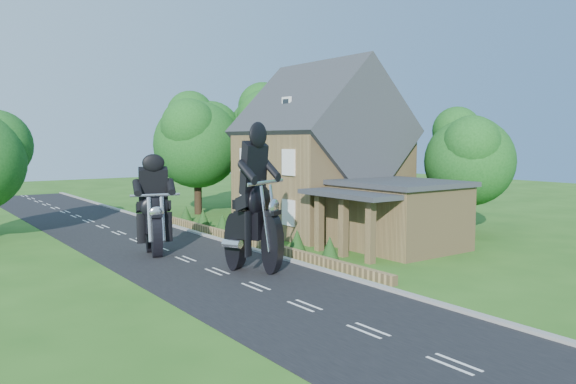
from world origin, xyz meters
TOP-DOWN VIEW (x-y plane):
  - ground at (0.00, 0.00)m, footprint 120.00×120.00m
  - road at (0.00, 0.00)m, footprint 7.00×80.00m
  - kerb at (3.65, 0.00)m, footprint 0.30×80.00m
  - garden_wall at (4.30, 5.00)m, footprint 0.30×22.00m
  - house at (10.49, 6.00)m, footprint 9.54×8.64m
  - annex at (9.87, -0.80)m, footprint 7.05×5.94m
  - tree_annex_side at (17.13, 0.10)m, footprint 5.64×5.20m
  - tree_house_right at (16.65, 8.62)m, footprint 6.51×6.00m
  - tree_behind_house at (14.18, 16.14)m, footprint 7.81×7.20m
  - tree_behind_left at (8.16, 17.13)m, footprint 6.94×6.40m
  - shrub_a at (5.30, -1.00)m, footprint 0.90×0.90m
  - shrub_b at (5.30, 1.50)m, footprint 0.90×0.90m
  - shrub_c at (5.30, 4.00)m, footprint 0.90×0.90m
  - shrub_d at (5.30, 9.00)m, footprint 0.90×0.90m
  - shrub_e at (5.30, 11.50)m, footprint 0.90×0.90m
  - shrub_f at (5.30, 14.00)m, footprint 0.90×0.90m
  - motorcycle_lead at (1.24, -0.94)m, footprint 1.38×2.00m
  - motorcycle_follow at (-0.78, 4.72)m, footprint 0.72×1.60m

SIDE VIEW (x-z plane):
  - ground at x=0.00m, z-range 0.00..0.00m
  - road at x=0.00m, z-range 0.00..0.02m
  - kerb at x=3.65m, z-range 0.00..0.12m
  - garden_wall at x=4.30m, z-range 0.00..0.40m
  - shrub_a at x=5.30m, z-range 0.00..1.10m
  - shrub_b at x=5.30m, z-range 0.00..1.10m
  - shrub_c at x=5.30m, z-range 0.00..1.10m
  - shrub_d at x=5.30m, z-range 0.00..1.10m
  - shrub_e at x=5.30m, z-range 0.00..1.10m
  - shrub_f at x=5.30m, z-range 0.00..1.10m
  - motorcycle_follow at x=-0.78m, z-range 0.00..1.44m
  - motorcycle_lead at x=1.24m, z-range 0.00..1.86m
  - annex at x=9.87m, z-range 0.05..3.49m
  - house at x=10.49m, z-range -0.78..9.46m
  - tree_annex_side at x=17.13m, z-range 0.95..8.43m
  - tree_house_right at x=16.65m, z-range 0.99..9.39m
  - tree_behind_left at x=8.16m, z-range 1.15..10.31m
  - tree_behind_house at x=14.18m, z-range 1.19..11.27m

